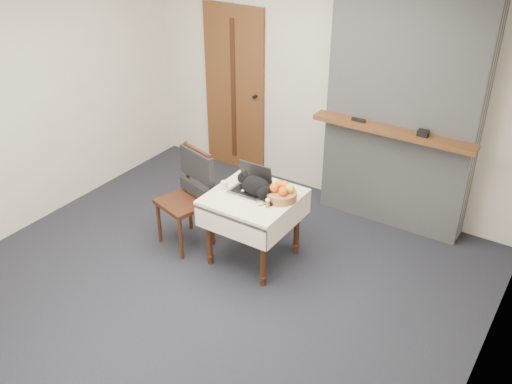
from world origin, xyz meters
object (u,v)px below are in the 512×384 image
cat (257,187)px  fruit_basket (282,193)px  cream_jar (224,185)px  chair (192,184)px  door (235,90)px  laptop (251,185)px  pill_bottle (268,203)px  side_table (253,206)px

cat → fruit_basket: cat is taller
cream_jar → chair: (-0.39, -0.01, -0.10)m
door → laptop: door is taller
laptop → pill_bottle: 0.33m
laptop → cream_jar: laptop is taller
door → fruit_basket: door is taller
side_table → cat: cat is taller
laptop → side_table: bearing=-43.7°
cat → pill_bottle: cat is taller
side_table → fruit_basket: size_ratio=2.78×
side_table → door: bearing=129.7°
door → cat: bearing=-49.5°
fruit_basket → chair: (-0.93, -0.14, -0.13)m
side_table → chair: (-0.68, -0.06, 0.05)m
cream_jar → door: bearing=121.9°
pill_bottle → fruit_basket: fruit_basket is taller
door → pill_bottle: door is taller
cream_jar → chair: size_ratio=0.07×
side_table → fruit_basket: (0.25, 0.08, 0.18)m
laptop → chair: size_ratio=0.34×
fruit_basket → pill_bottle: bearing=-99.9°
chair → door: bearing=126.1°
door → fruit_basket: 2.13m
fruit_basket → laptop: bearing=-176.6°
side_table → chair: size_ratio=0.78×
pill_bottle → door: bearing=132.3°
cat → cream_jar: (-0.32, -0.05, -0.05)m
door → laptop: bearing=-50.6°
fruit_basket → chair: chair is taller
laptop → fruit_basket: 0.32m
cream_jar → fruit_basket: size_ratio=0.26×
laptop → cat: laptop is taller
door → chair: size_ratio=2.01×
cat → chair: 0.73m
cream_jar → fruit_basket: 0.56m
side_table → cat: size_ratio=1.79×
side_table → cream_jar: cream_jar is taller
fruit_basket → chair: bearing=-171.7°
side_table → cream_jar: 0.33m
door → laptop: 1.93m
cream_jar → side_table: bearing=8.3°
cream_jar → laptop: bearing=24.2°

